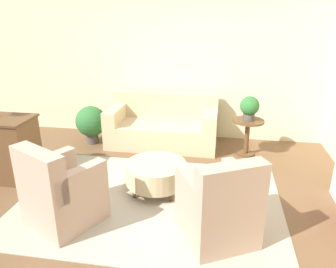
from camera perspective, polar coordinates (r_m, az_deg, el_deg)
name	(u,v)px	position (r m, az deg, el deg)	size (l,w,h in m)	color
ground_plane	(150,201)	(4.40, -3.18, -11.59)	(16.00, 16.00, 0.00)	brown
wall_back	(178,64)	(6.32, 1.72, 12.03)	(9.01, 0.12, 2.80)	beige
rug	(150,201)	(4.40, -3.18, -11.53)	(3.39, 2.45, 0.01)	#B2A893
couch	(163,127)	(6.07, -0.92, 1.22)	(1.98, 0.93, 0.91)	#C6B289
armchair_left	(61,193)	(3.99, -18.21, -9.80)	(0.97, 0.98, 0.99)	tan
armchair_right	(219,208)	(3.58, 8.95, -12.63)	(0.97, 0.98, 0.99)	tan
ottoman_table	(156,173)	(4.51, -2.08, -6.77)	(0.83, 0.83, 0.41)	#C6B289
side_table	(247,131)	(5.72, 13.65, 0.47)	(0.53, 0.53, 0.63)	brown
potted_plant_on_side_table	(250,107)	(5.59, 14.01, 4.57)	(0.32, 0.32, 0.41)	#4C4742
potted_plant_floor	(91,122)	(6.24, -13.25, 2.03)	(0.57, 0.57, 0.71)	#4C4742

